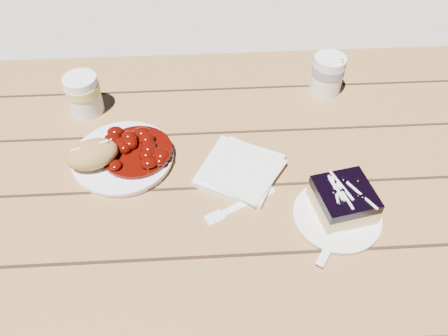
{
  "coord_description": "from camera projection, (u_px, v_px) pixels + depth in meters",
  "views": [
    {
      "loc": [
        -0.28,
        -0.64,
        1.44
      ],
      "look_at": [
        -0.25,
        -0.08,
        0.81
      ],
      "focal_mm": 35.0,
      "sensor_mm": 36.0,
      "label": 1
    }
  ],
  "objects": [
    {
      "name": "blueberry_cake",
      "position": [
        343.0,
        199.0,
        0.82
      ],
      "size": [
        0.12,
        0.12,
        0.06
      ],
      "rotation": [
        0.0,
        0.0,
        0.2
      ],
      "color": "#E0C37A",
      "rests_on": "dessert_plate"
    },
    {
      "name": "second_cup",
      "position": [
        84.0,
        95.0,
        1.01
      ],
      "size": [
        0.08,
        0.08,
        0.1
      ],
      "primitive_type": "cylinder",
      "color": "white",
      "rests_on": "picnic_table"
    },
    {
      "name": "bread_roll",
      "position": [
        92.0,
        154.0,
        0.89
      ],
      "size": [
        0.13,
        0.1,
        0.06
      ],
      "primitive_type": "ellipsoid",
      "rotation": [
        0.0,
        0.0,
        0.35
      ],
      "color": "#AC8342",
      "rests_on": "main_plate"
    },
    {
      "name": "coffee_cup",
      "position": [
        327.0,
        74.0,
        1.06
      ],
      "size": [
        0.08,
        0.08,
        0.1
      ],
      "primitive_type": "cylinder",
      "color": "white",
      "rests_on": "picnic_table"
    },
    {
      "name": "fork_dessert",
      "position": [
        333.0,
        239.0,
        0.79
      ],
      "size": [
        0.11,
        0.14,
        0.0
      ],
      "primitive_type": null,
      "rotation": [
        0.0,
        0.0,
        -0.63
      ],
      "color": "white",
      "rests_on": "dessert_plate"
    },
    {
      "name": "ground",
      "position": [
        294.0,
        304.0,
        1.51
      ],
      "size": [
        60.0,
        60.0,
        0.0
      ],
      "primitive_type": "plane",
      "color": "#A8A398",
      "rests_on": "ground"
    },
    {
      "name": "fork_table",
      "position": [
        248.0,
        202.0,
        0.86
      ],
      "size": [
        0.15,
        0.1,
        0.0
      ],
      "primitive_type": null,
      "rotation": [
        0.0,
        0.0,
        2.04
      ],
      "color": "white",
      "rests_on": "picnic_table"
    },
    {
      "name": "main_plate",
      "position": [
        123.0,
        158.0,
        0.93
      ],
      "size": [
        0.21,
        0.21,
        0.02
      ],
      "primitive_type": "cylinder",
      "color": "white",
      "rests_on": "picnic_table"
    },
    {
      "name": "picnic_table",
      "position": [
        323.0,
        199.0,
        1.07
      ],
      "size": [
        2.0,
        1.55,
        0.75
      ],
      "color": "brown",
      "rests_on": "ground"
    },
    {
      "name": "dessert_plate",
      "position": [
        337.0,
        217.0,
        0.83
      ],
      "size": [
        0.16,
        0.16,
        0.01
      ],
      "primitive_type": "cylinder",
      "color": "white",
      "rests_on": "picnic_table"
    },
    {
      "name": "napkin_stack",
      "position": [
        240.0,
        170.0,
        0.91
      ],
      "size": [
        0.2,
        0.2,
        0.01
      ],
      "primitive_type": "cube",
      "rotation": [
        0.0,
        0.0,
        1.1
      ],
      "color": "white",
      "rests_on": "picnic_table"
    },
    {
      "name": "goulash_stew",
      "position": [
        136.0,
        146.0,
        0.91
      ],
      "size": [
        0.15,
        0.15,
        0.04
      ],
      "primitive_type": null,
      "color": "#4B0702",
      "rests_on": "main_plate"
    }
  ]
}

